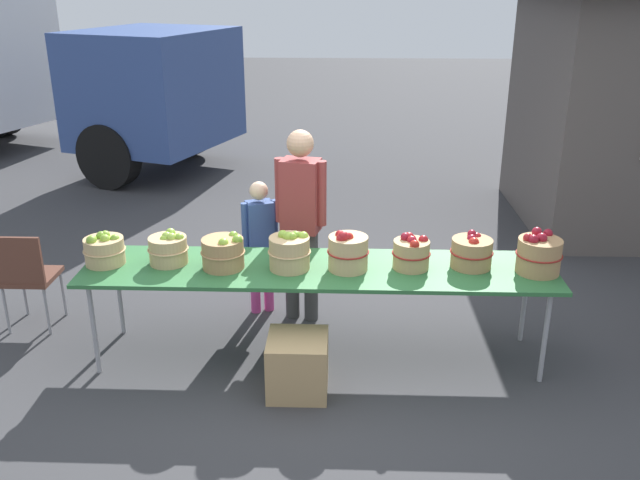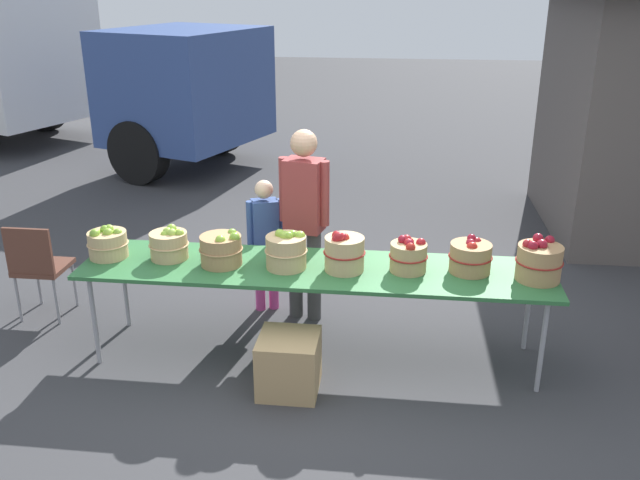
{
  "view_description": "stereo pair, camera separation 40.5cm",
  "coord_description": "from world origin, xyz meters",
  "px_view_note": "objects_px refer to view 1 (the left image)",
  "views": [
    {
      "loc": [
        0.18,
        -4.65,
        2.79
      ],
      "look_at": [
        0.0,
        0.3,
        0.85
      ],
      "focal_mm": 38.49,
      "sensor_mm": 36.0,
      "label": 1
    },
    {
      "loc": [
        0.58,
        -4.62,
        2.79
      ],
      "look_at": [
        0.0,
        0.3,
        0.85
      ],
      "focal_mm": 38.49,
      "sensor_mm": 36.0,
      "label": 2
    }
  ],
  "objects_px": {
    "apple_basket_green_3": "(290,251)",
    "apple_basket_green_0": "(104,249)",
    "market_table": "(319,271)",
    "apple_basket_green_2": "(224,252)",
    "apple_basket_red_3": "(539,254)",
    "apple_basket_red_2": "(472,252)",
    "folding_chair": "(26,273)",
    "apple_basket_red_0": "(348,252)",
    "apple_basket_red_1": "(411,252)",
    "apple_basket_green_1": "(168,249)",
    "vendor_adult": "(301,212)",
    "produce_crate": "(298,365)",
    "child_customer": "(260,237)"
  },
  "relations": [
    {
      "from": "apple_basket_green_3",
      "to": "apple_basket_red_1",
      "type": "relative_size",
      "value": 1.11
    },
    {
      "from": "apple_basket_green_1",
      "to": "apple_basket_red_3",
      "type": "bearing_deg",
      "value": -1.48
    },
    {
      "from": "apple_basket_green_0",
      "to": "folding_chair",
      "type": "xyz_separation_m",
      "value": [
        -0.8,
        0.34,
        -0.36
      ]
    },
    {
      "from": "apple_basket_red_3",
      "to": "folding_chair",
      "type": "xyz_separation_m",
      "value": [
        -3.99,
        0.38,
        -0.38
      ]
    },
    {
      "from": "apple_basket_green_0",
      "to": "apple_basket_red_3",
      "type": "xyz_separation_m",
      "value": [
        3.2,
        -0.04,
        0.02
      ]
    },
    {
      "from": "apple_basket_green_2",
      "to": "apple_basket_red_1",
      "type": "relative_size",
      "value": 1.14
    },
    {
      "from": "produce_crate",
      "to": "apple_basket_green_3",
      "type": "bearing_deg",
      "value": 100.14
    },
    {
      "from": "produce_crate",
      "to": "apple_basket_red_0",
      "type": "bearing_deg",
      "value": 53.19
    },
    {
      "from": "apple_basket_green_2",
      "to": "vendor_adult",
      "type": "distance_m",
      "value": 0.85
    },
    {
      "from": "apple_basket_green_0",
      "to": "apple_basket_green_3",
      "type": "relative_size",
      "value": 0.99
    },
    {
      "from": "apple_basket_red_3",
      "to": "vendor_adult",
      "type": "bearing_deg",
      "value": 159.6
    },
    {
      "from": "market_table",
      "to": "apple_basket_green_0",
      "type": "height_order",
      "value": "apple_basket_green_0"
    },
    {
      "from": "apple_basket_red_0",
      "to": "folding_chair",
      "type": "distance_m",
      "value": 2.67
    },
    {
      "from": "apple_basket_green_2",
      "to": "apple_basket_red_0",
      "type": "bearing_deg",
      "value": 0.1
    },
    {
      "from": "apple_basket_green_0",
      "to": "apple_basket_green_2",
      "type": "relative_size",
      "value": 0.95
    },
    {
      "from": "apple_basket_green_1",
      "to": "apple_basket_red_0",
      "type": "relative_size",
      "value": 0.96
    },
    {
      "from": "apple_basket_green_1",
      "to": "market_table",
      "type": "bearing_deg",
      "value": -2.19
    },
    {
      "from": "apple_basket_red_1",
      "to": "folding_chair",
      "type": "xyz_separation_m",
      "value": [
        -3.08,
        0.34,
        -0.36
      ]
    },
    {
      "from": "produce_crate",
      "to": "child_customer",
      "type": "bearing_deg",
      "value": 107.81
    },
    {
      "from": "apple_basket_red_2",
      "to": "folding_chair",
      "type": "relative_size",
      "value": 0.37
    },
    {
      "from": "apple_basket_red_3",
      "to": "produce_crate",
      "type": "distance_m",
      "value": 1.91
    },
    {
      "from": "apple_basket_red_0",
      "to": "apple_basket_red_2",
      "type": "xyz_separation_m",
      "value": [
        0.91,
        0.08,
        -0.02
      ]
    },
    {
      "from": "apple_basket_red_2",
      "to": "produce_crate",
      "type": "distance_m",
      "value": 1.52
    },
    {
      "from": "apple_basket_red_1",
      "to": "vendor_adult",
      "type": "height_order",
      "value": "vendor_adult"
    },
    {
      "from": "apple_basket_green_0",
      "to": "apple_basket_red_3",
      "type": "relative_size",
      "value": 0.94
    },
    {
      "from": "market_table",
      "to": "folding_chair",
      "type": "distance_m",
      "value": 2.43
    },
    {
      "from": "market_table",
      "to": "child_customer",
      "type": "xyz_separation_m",
      "value": [
        -0.52,
        0.74,
        -0.02
      ]
    },
    {
      "from": "apple_basket_green_0",
      "to": "apple_basket_green_2",
      "type": "distance_m",
      "value": 0.9
    },
    {
      "from": "apple_basket_red_3",
      "to": "produce_crate",
      "type": "bearing_deg",
      "value": -165.11
    },
    {
      "from": "apple_basket_red_3",
      "to": "apple_basket_red_2",
      "type": "bearing_deg",
      "value": 169.92
    },
    {
      "from": "market_table",
      "to": "apple_basket_red_3",
      "type": "bearing_deg",
      "value": -0.97
    },
    {
      "from": "apple_basket_green_1",
      "to": "produce_crate",
      "type": "relative_size",
      "value": 0.72
    },
    {
      "from": "apple_basket_red_0",
      "to": "apple_basket_green_1",
      "type": "bearing_deg",
      "value": 176.99
    },
    {
      "from": "vendor_adult",
      "to": "child_customer",
      "type": "bearing_deg",
      "value": -4.87
    },
    {
      "from": "apple_basket_red_1",
      "to": "folding_chair",
      "type": "bearing_deg",
      "value": 173.72
    },
    {
      "from": "apple_basket_green_3",
      "to": "apple_basket_green_0",
      "type": "bearing_deg",
      "value": 178.4
    },
    {
      "from": "apple_basket_green_2",
      "to": "folding_chair",
      "type": "height_order",
      "value": "apple_basket_green_2"
    },
    {
      "from": "market_table",
      "to": "apple_basket_green_1",
      "type": "bearing_deg",
      "value": 177.81
    },
    {
      "from": "folding_chair",
      "to": "apple_basket_red_1",
      "type": "bearing_deg",
      "value": 173.8
    },
    {
      "from": "apple_basket_green_0",
      "to": "apple_basket_red_3",
      "type": "bearing_deg",
      "value": -0.71
    },
    {
      "from": "folding_chair",
      "to": "apple_basket_green_1",
      "type": "bearing_deg",
      "value": 166.3
    },
    {
      "from": "market_table",
      "to": "apple_basket_green_2",
      "type": "relative_size",
      "value": 10.68
    },
    {
      "from": "market_table",
      "to": "apple_basket_green_0",
      "type": "relative_size",
      "value": 11.19
    },
    {
      "from": "market_table",
      "to": "folding_chair",
      "type": "height_order",
      "value": "folding_chair"
    },
    {
      "from": "apple_basket_red_2",
      "to": "apple_basket_green_0",
      "type": "bearing_deg",
      "value": -179.09
    },
    {
      "from": "apple_basket_red_0",
      "to": "apple_basket_red_2",
      "type": "height_order",
      "value": "apple_basket_red_0"
    },
    {
      "from": "apple_basket_red_0",
      "to": "apple_basket_red_3",
      "type": "height_order",
      "value": "same"
    },
    {
      "from": "apple_basket_green_0",
      "to": "apple_basket_red_0",
      "type": "relative_size",
      "value": 0.99
    },
    {
      "from": "apple_basket_green_1",
      "to": "apple_basket_green_3",
      "type": "height_order",
      "value": "apple_basket_green_3"
    },
    {
      "from": "market_table",
      "to": "apple_basket_red_2",
      "type": "xyz_separation_m",
      "value": [
        1.13,
        0.06,
        0.15
      ]
    }
  ]
}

